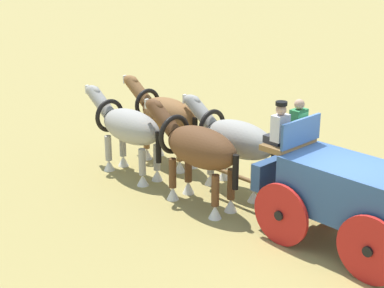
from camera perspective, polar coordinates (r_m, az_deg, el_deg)
The scene contains 6 objects.
ground_plane at distance 12.40m, azimuth 14.53°, elevation -9.82°, with size 220.00×220.00×0.00m, color #9E8C4C.
show_wagon at distance 11.94m, azimuth 14.36°, elevation -4.29°, with size 5.53×2.57×2.84m.
draft_horse_rear_near at distance 13.41m, azimuth 0.50°, elevation -0.43°, with size 3.01×1.49×2.26m.
draft_horse_rear_off at distance 14.33m, azimuth 4.21°, elevation 0.41°, with size 3.05×1.47×2.15m.
draft_horse_lead_near at distance 15.32m, azimuth -6.32°, elevation 1.64°, with size 3.04×1.45×2.17m.
draft_horse_lead_off at distance 16.08m, azimuth -2.67°, elevation 2.85°, with size 2.97×1.40×2.25m.
Camera 1 is at (-2.48, 10.64, 5.87)m, focal length 54.47 mm.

